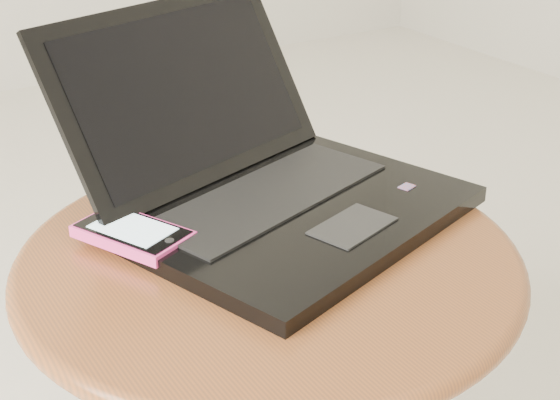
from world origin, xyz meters
TOP-DOWN VIEW (x-y plane):
  - table at (0.08, -0.09)m, footprint 0.56×0.56m
  - laptop at (0.13, -0.01)m, footprint 0.48×0.48m
  - phone_black at (-0.03, -0.01)m, footprint 0.12×0.13m
  - phone_pink at (-0.05, -0.01)m, footprint 0.11×0.14m

SIDE VIEW (x-z plane):
  - table at x=0.08m, z-range 0.13..0.57m
  - phone_black at x=-0.03m, z-range 0.44..0.45m
  - phone_pink at x=-0.05m, z-range 0.45..0.47m
  - laptop at x=0.13m, z-range 0.37..0.60m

